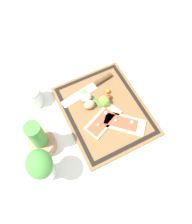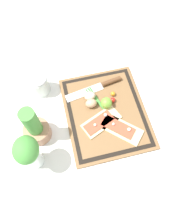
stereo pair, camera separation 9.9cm
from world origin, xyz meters
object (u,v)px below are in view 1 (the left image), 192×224
(pizza_slice_far, at_px, (103,120))
(cherry_tomato_yellow, at_px, (108,91))
(herb_pot, at_px, (40,140))
(sauce_jar, at_px, (33,97))
(cherry_tomato_red, at_px, (109,97))
(pizza_slice_near, at_px, (123,123))
(lime, at_px, (104,101))
(egg_pink, at_px, (86,98))
(herb_glass, at_px, (42,166))
(knife, at_px, (96,84))
(egg_brown, at_px, (89,105))

(pizza_slice_far, xyz_separation_m, cherry_tomato_yellow, (0.12, -0.09, 0.01))
(herb_pot, bearing_deg, sauce_jar, -9.66)
(cherry_tomato_red, distance_m, sauce_jar, 0.36)
(pizza_slice_near, distance_m, herb_pot, 0.37)
(lime, distance_m, cherry_tomato_red, 0.04)
(pizza_slice_far, height_order, egg_pink, egg_pink)
(egg_pink, relative_size, lime, 0.99)
(egg_pink, bearing_deg, pizza_slice_near, -152.75)
(sauce_jar, bearing_deg, pizza_slice_near, -133.04)
(pizza_slice_far, relative_size, lime, 3.67)
(egg_pink, xyz_separation_m, cherry_tomato_yellow, (-0.01, -0.11, -0.01))
(pizza_slice_near, xyz_separation_m, pizza_slice_far, (0.05, 0.08, 0.00))
(egg_pink, bearing_deg, herb_glass, 129.43)
(herb_pot, height_order, herb_glass, herb_pot)
(knife, xyz_separation_m, herb_glass, (-0.29, 0.36, 0.10))
(egg_pink, xyz_separation_m, herb_glass, (-0.24, 0.29, 0.09))
(pizza_slice_far, bearing_deg, knife, -17.12)
(knife, distance_m, cherry_tomato_yellow, 0.07)
(knife, bearing_deg, egg_pink, 125.51)
(cherry_tomato_red, xyz_separation_m, sauce_jar, (0.15, 0.32, 0.02))
(herb_glass, bearing_deg, cherry_tomato_red, -63.23)
(pizza_slice_near, distance_m, cherry_tomato_yellow, 0.18)
(pizza_slice_near, bearing_deg, cherry_tomato_yellow, -4.97)
(lime, relative_size, cherry_tomato_red, 2.20)
(egg_brown, distance_m, egg_pink, 0.04)
(lime, xyz_separation_m, herb_glass, (-0.18, 0.35, 0.08))
(egg_brown, xyz_separation_m, sauce_jar, (0.15, 0.22, 0.01))
(egg_brown, height_order, herb_pot, herb_pot)
(knife, distance_m, egg_pink, 0.10)
(cherry_tomato_yellow, xyz_separation_m, herb_pot, (-0.11, 0.37, 0.05))
(knife, height_order, herb_pot, herb_pot)
(egg_brown, relative_size, cherry_tomato_red, 2.17)
(egg_pink, relative_size, cherry_tomato_yellow, 2.42)
(pizza_slice_near, relative_size, cherry_tomato_yellow, 8.96)
(cherry_tomato_yellow, bearing_deg, sauce_jar, 70.28)
(knife, bearing_deg, egg_brown, 139.57)
(knife, bearing_deg, lime, 173.65)
(herb_pot, bearing_deg, egg_brown, -72.86)
(cherry_tomato_red, relative_size, cherry_tomato_yellow, 1.11)
(cherry_tomato_red, bearing_deg, herb_glass, 116.77)
(knife, bearing_deg, sauce_jar, 79.29)
(lime, bearing_deg, herb_pot, 100.74)
(knife, distance_m, egg_brown, 0.12)
(lime, bearing_deg, pizza_slice_far, 149.06)
(pizza_slice_far, xyz_separation_m, herb_glass, (-0.10, 0.31, 0.10))
(cherry_tomato_yellow, relative_size, sauce_jar, 0.21)
(knife, xyz_separation_m, egg_brown, (-0.09, 0.08, 0.01))
(pizza_slice_near, bearing_deg, knife, 4.42)
(egg_brown, height_order, herb_glass, herb_glass)
(knife, height_order, lime, lime)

